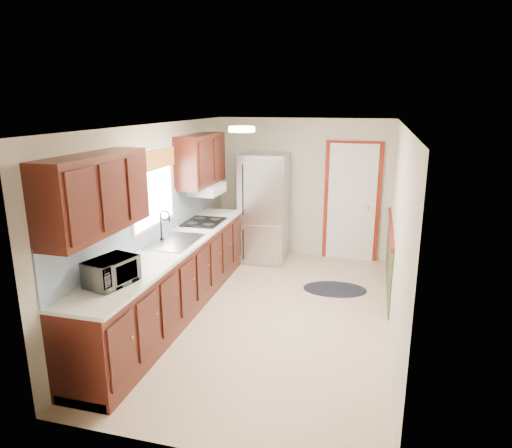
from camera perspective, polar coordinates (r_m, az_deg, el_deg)
The scene contains 8 objects.
room_shell at distance 5.61m, azimuth 1.81°, elevation -0.08°, with size 3.20×5.20×2.52m.
kitchen_run at distance 5.86m, azimuth -10.75°, elevation -3.67°, with size 0.63×4.00×2.20m.
back_wall_trim at distance 7.70m, azimuth 12.79°, elevation 1.35°, with size 1.12×2.30×2.08m.
ceiling_fixture at distance 5.31m, azimuth -1.80°, elevation 11.76°, with size 0.30×0.30×0.06m, color #FFD88C.
microwave at distance 4.64m, azimuth -17.66°, elevation -5.36°, with size 0.48×0.27×0.32m, color white.
refrigerator at distance 7.75m, azimuth 1.00°, elevation 2.04°, with size 0.80×0.78×1.84m.
rug at distance 6.85m, azimuth 9.82°, elevation -8.03°, with size 0.92×0.59×0.01m, color black.
cooktop at distance 6.76m, azimuth -6.53°, elevation 0.26°, with size 0.52×0.63×0.02m, color black.
Camera 1 is at (1.22, -5.28, 2.67)m, focal length 32.00 mm.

